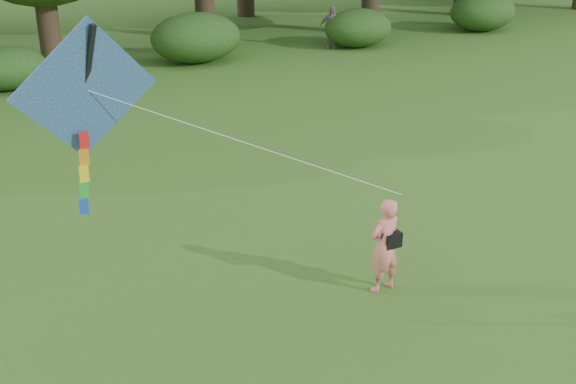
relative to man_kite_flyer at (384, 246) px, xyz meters
name	(u,v)px	position (x,y,z in m)	size (l,w,h in m)	color
ground	(416,302)	(0.27, -0.60, -0.84)	(100.00, 100.00, 0.00)	#265114
man_kite_flyer	(384,246)	(0.00, 0.00, 0.00)	(0.61, 0.40, 1.68)	#E9746E
bystander_right	(332,27)	(9.16, 17.09, 0.03)	(1.02, 0.42, 1.74)	gray
crossbody_bag	(392,239)	(0.12, -0.03, 0.11)	(0.43, 0.20, 0.69)	black
flying_kite	(87,94)	(-4.29, 1.44, 2.81)	(5.65, 1.89, 3.05)	#2859B0
shrub_band	(101,51)	(-0.45, 17.00, 0.01)	(39.15, 3.22, 1.88)	#264919
fallen_leaves	(218,240)	(-1.79, 3.00, -0.84)	(9.41, 15.18, 0.01)	brown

